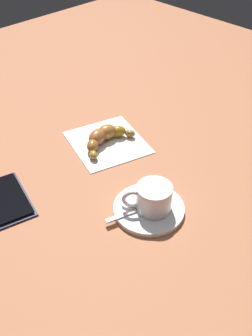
{
  "coord_description": "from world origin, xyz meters",
  "views": [
    {
      "loc": [
        -0.46,
        0.43,
        0.54
      ],
      "look_at": [
        -0.01,
        -0.01,
        0.01
      ],
      "focal_mm": 42.25,
      "sensor_mm": 36.0,
      "label": 1
    }
  ],
  "objects_px": {
    "saucer": "(149,209)",
    "teaspoon": "(145,206)",
    "sugar_packet": "(136,200)",
    "napkin": "(107,142)",
    "espresso_cup": "(153,198)",
    "croissant": "(104,136)",
    "cell_phone": "(7,199)"
  },
  "relations": [
    {
      "from": "saucer",
      "to": "cell_phone",
      "type": "xyz_separation_m",
      "value": [
        0.21,
        0.18,
        -0.0
      ]
    },
    {
      "from": "saucer",
      "to": "teaspoon",
      "type": "xyz_separation_m",
      "value": [
        0.0,
        0.01,
        0.01
      ]
    },
    {
      "from": "saucer",
      "to": "napkin",
      "type": "relative_size",
      "value": 0.79
    },
    {
      "from": "saucer",
      "to": "sugar_packet",
      "type": "height_order",
      "value": "sugar_packet"
    },
    {
      "from": "sugar_packet",
      "to": "saucer",
      "type": "bearing_deg",
      "value": 100.03
    },
    {
      "from": "saucer",
      "to": "napkin",
      "type": "height_order",
      "value": "saucer"
    },
    {
      "from": "napkin",
      "to": "cell_phone",
      "type": "height_order",
      "value": "cell_phone"
    },
    {
      "from": "napkin",
      "to": "cell_phone",
      "type": "xyz_separation_m",
      "value": [
        -0.0,
        0.27,
        0.0
      ]
    },
    {
      "from": "saucer",
      "to": "sugar_packet",
      "type": "distance_m",
      "value": 0.03
    },
    {
      "from": "teaspoon",
      "to": "napkin",
      "type": "height_order",
      "value": "teaspoon"
    },
    {
      "from": "croissant",
      "to": "sugar_packet",
      "type": "bearing_deg",
      "value": 154.67
    },
    {
      "from": "espresso_cup",
      "to": "sugar_packet",
      "type": "height_order",
      "value": "espresso_cup"
    },
    {
      "from": "espresso_cup",
      "to": "napkin",
      "type": "distance_m",
      "value": 0.24
    },
    {
      "from": "saucer",
      "to": "teaspoon",
      "type": "height_order",
      "value": "teaspoon"
    },
    {
      "from": "espresso_cup",
      "to": "teaspoon",
      "type": "height_order",
      "value": "espresso_cup"
    },
    {
      "from": "sugar_packet",
      "to": "croissant",
      "type": "xyz_separation_m",
      "value": [
        0.19,
        -0.09,
        0.01
      ]
    },
    {
      "from": "espresso_cup",
      "to": "sugar_packet",
      "type": "bearing_deg",
      "value": 17.72
    },
    {
      "from": "sugar_packet",
      "to": "napkin",
      "type": "distance_m",
      "value": 0.21
    },
    {
      "from": "teaspoon",
      "to": "croissant",
      "type": "xyz_separation_m",
      "value": [
        0.22,
        -0.09,
        0.01
      ]
    },
    {
      "from": "teaspoon",
      "to": "napkin",
      "type": "bearing_deg",
      "value": -24.31
    },
    {
      "from": "croissant",
      "to": "cell_phone",
      "type": "bearing_deg",
      "value": 91.82
    },
    {
      "from": "napkin",
      "to": "croissant",
      "type": "distance_m",
      "value": 0.02
    },
    {
      "from": "espresso_cup",
      "to": "napkin",
      "type": "xyz_separation_m",
      "value": [
        0.22,
        -0.09,
        -0.03
      ]
    },
    {
      "from": "espresso_cup",
      "to": "teaspoon",
      "type": "bearing_deg",
      "value": 42.66
    },
    {
      "from": "sugar_packet",
      "to": "cell_phone",
      "type": "height_order",
      "value": "sugar_packet"
    },
    {
      "from": "teaspoon",
      "to": "sugar_packet",
      "type": "distance_m",
      "value": 0.02
    },
    {
      "from": "saucer",
      "to": "napkin",
      "type": "bearing_deg",
      "value": -22.63
    },
    {
      "from": "teaspoon",
      "to": "napkin",
      "type": "relative_size",
      "value": 0.71
    },
    {
      "from": "sugar_packet",
      "to": "napkin",
      "type": "xyz_separation_m",
      "value": [
        0.19,
        -0.1,
        -0.01
      ]
    },
    {
      "from": "saucer",
      "to": "sugar_packet",
      "type": "bearing_deg",
      "value": 15.84
    },
    {
      "from": "saucer",
      "to": "cell_phone",
      "type": "distance_m",
      "value": 0.28
    },
    {
      "from": "cell_phone",
      "to": "napkin",
      "type": "bearing_deg",
      "value": -89.17
    }
  ]
}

